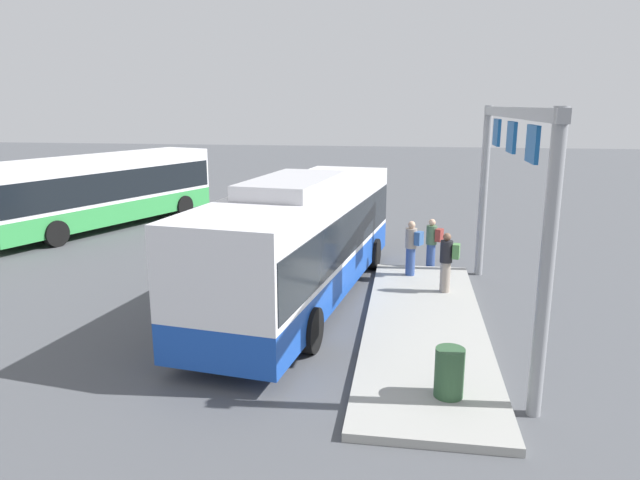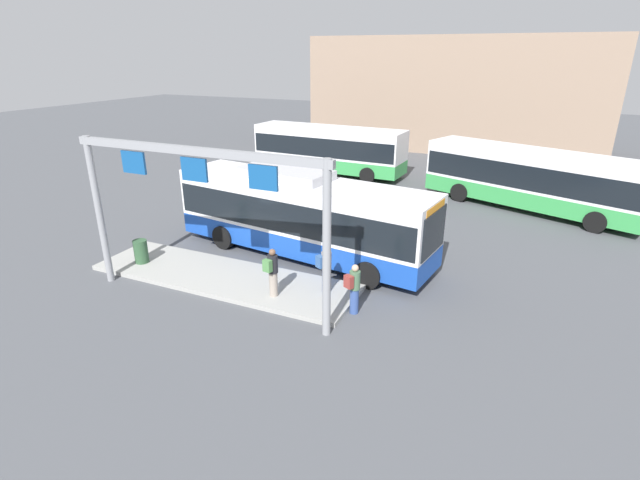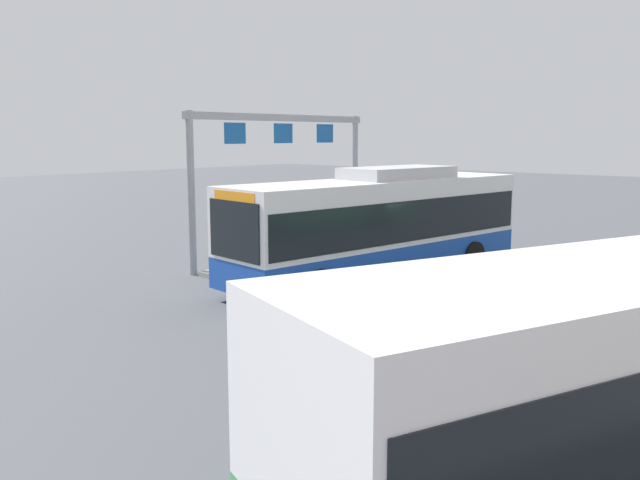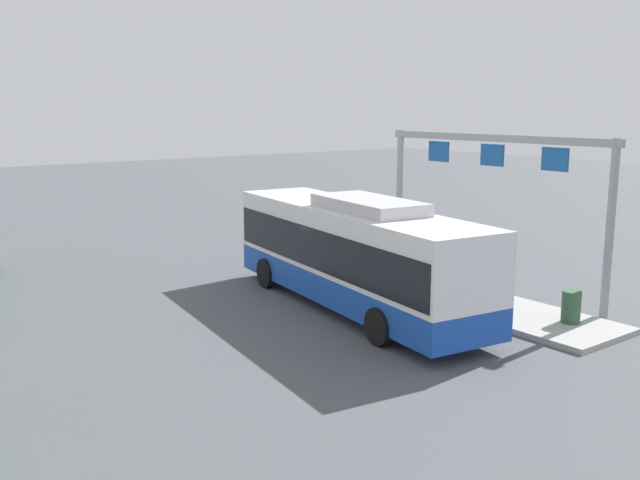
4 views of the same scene
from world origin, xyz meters
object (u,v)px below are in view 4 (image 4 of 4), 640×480
object	(u,v)px
person_waiting_near	(374,251)
person_boarding	(365,247)
person_waiting_mid	(423,254)
bus_main	(353,250)
trash_bin	(571,307)

from	to	relation	value
person_waiting_near	person_boarding	bearing A→B (deg)	-88.42
person_waiting_near	person_waiting_mid	size ratio (longest dim) A/B	1.00
bus_main	person_waiting_mid	size ratio (longest dim) A/B	6.60
bus_main	trash_bin	size ratio (longest dim) A/B	12.25
person_waiting_mid	person_waiting_near	bearing A→B (deg)	-46.58
person_boarding	trash_bin	distance (m)	8.69
bus_main	person_waiting_near	distance (m)	3.77
bus_main	person_waiting_mid	distance (m)	4.00
person_boarding	bus_main	bearing A→B (deg)	70.62
person_boarding	person_waiting_mid	size ratio (longest dim) A/B	1.00
person_boarding	trash_bin	xyz separation A→B (m)	(-8.69, -0.01, -0.28)
person_waiting_near	trash_bin	distance (m)	7.48
person_waiting_near	trash_bin	size ratio (longest dim) A/B	1.86
person_waiting_mid	person_boarding	bearing A→B (deg)	-73.13
person_waiting_mid	trash_bin	bearing A→B (deg)	97.80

